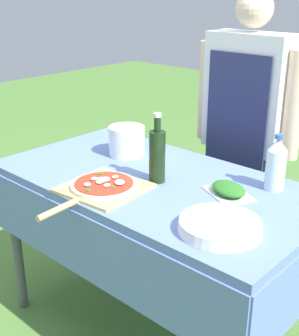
{
  "coord_description": "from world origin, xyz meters",
  "views": [
    {
      "loc": [
        1.21,
        -1.35,
        1.57
      ],
      "look_at": [
        -0.03,
        0.0,
        0.85
      ],
      "focal_mm": 50.0,
      "sensor_mm": 36.0,
      "label": 1
    }
  ],
  "objects": [
    {
      "name": "ground_plane",
      "position": [
        0.0,
        0.0,
        0.0
      ],
      "size": [
        12.0,
        12.0,
        0.0
      ],
      "primitive_type": "plane",
      "color": "#517F38"
    },
    {
      "name": "person_cook",
      "position": [
        0.02,
        0.67,
        0.92
      ],
      "size": [
        0.58,
        0.19,
        1.55
      ],
      "rotation": [
        0.0,
        0.0,
        3.15
      ],
      "color": "#333D56",
      "rests_on": "ground"
    },
    {
      "name": "herb_container",
      "position": [
        0.32,
        0.08,
        0.83
      ],
      "size": [
        0.23,
        0.2,
        0.04
      ],
      "rotation": [
        0.0,
        0.0,
        -0.45
      ],
      "color": "silver",
      "rests_on": "prep_table"
    },
    {
      "name": "water_bottle",
      "position": [
        0.42,
        0.24,
        0.91
      ],
      "size": [
        0.08,
        0.08,
        0.23
      ],
      "color": "silver",
      "rests_on": "prep_table"
    },
    {
      "name": "plate_stack",
      "position": [
        0.46,
        -0.19,
        0.83
      ],
      "size": [
        0.28,
        0.28,
        0.04
      ],
      "color": "white",
      "rests_on": "prep_table"
    },
    {
      "name": "mixing_tub",
      "position": [
        -0.3,
        0.13,
        0.88
      ],
      "size": [
        0.17,
        0.17,
        0.14
      ],
      "primitive_type": "cylinder",
      "color": "silver",
      "rests_on": "prep_table"
    },
    {
      "name": "prep_table",
      "position": [
        0.0,
        0.0,
        0.71
      ],
      "size": [
        1.41,
        0.77,
        0.81
      ],
      "color": "#607AB7",
      "rests_on": "ground"
    },
    {
      "name": "pizza_on_peel",
      "position": [
        -0.08,
        -0.23,
        0.82
      ],
      "size": [
        0.32,
        0.5,
        0.05
      ],
      "rotation": [
        0.0,
        0.0,
        0.08
      ],
      "color": "tan",
      "rests_on": "prep_table"
    },
    {
      "name": "oil_bottle",
      "position": [
        0.02,
        -0.01,
        0.92
      ],
      "size": [
        0.07,
        0.07,
        0.29
      ],
      "color": "black",
      "rests_on": "prep_table"
    }
  ]
}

